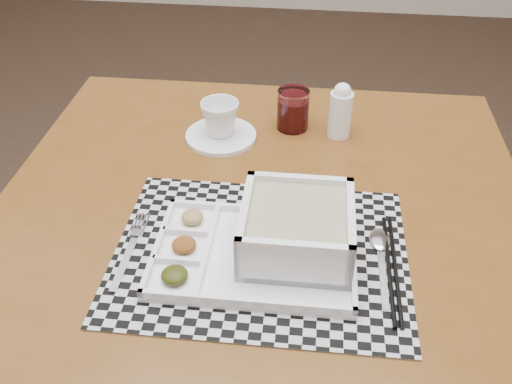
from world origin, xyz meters
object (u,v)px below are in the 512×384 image
serving_tray (283,237)px  juice_glass (293,111)px  cup (220,119)px  creamer_bottle (340,111)px  dining_table (261,242)px

serving_tray → juice_glass: size_ratio=3.63×
cup → juice_glass: juice_glass is taller
cup → juice_glass: bearing=33.3°
cup → creamer_bottle: bearing=20.6°
juice_glass → creamer_bottle: size_ratio=0.73×
serving_tray → creamer_bottle: bearing=77.0°
serving_tray → creamer_bottle: (0.09, 0.38, 0.02)m
serving_tray → creamer_bottle: creamer_bottle is taller
serving_tray → cup: 0.37m
serving_tray → dining_table: bearing=113.9°
dining_table → serving_tray: serving_tray is taller
serving_tray → cup: size_ratio=3.99×
dining_table → cup: 0.28m
creamer_bottle → juice_glass: bearing=169.5°
serving_tray → juice_glass: serving_tray is taller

